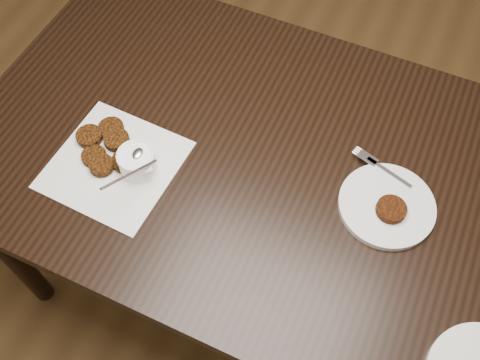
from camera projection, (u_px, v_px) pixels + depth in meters
name	position (u px, v px, depth m)	size (l,w,h in m)	color
floor	(239.00, 321.00, 1.83)	(4.00, 4.00, 0.00)	brown
table	(249.00, 224.00, 1.60)	(1.37, 0.88, 0.75)	black
napkin	(115.00, 165.00, 1.26)	(0.28, 0.28, 0.00)	white
sauce_ramekin	(135.00, 154.00, 1.20)	(0.11, 0.11, 0.12)	white
patty_cluster	(106.00, 150.00, 1.26)	(0.21, 0.21, 0.02)	#5D2D0C
plate_with_patty	(387.00, 204.00, 1.19)	(0.21, 0.21, 0.03)	silver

